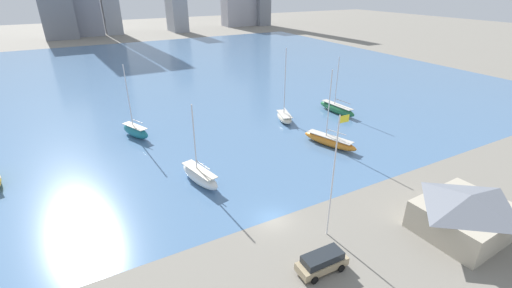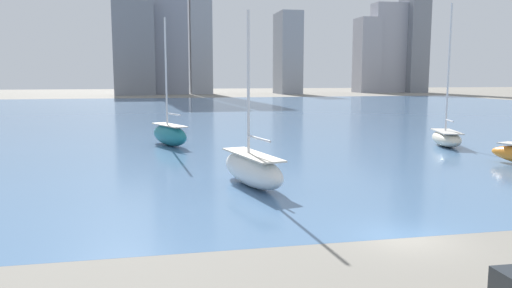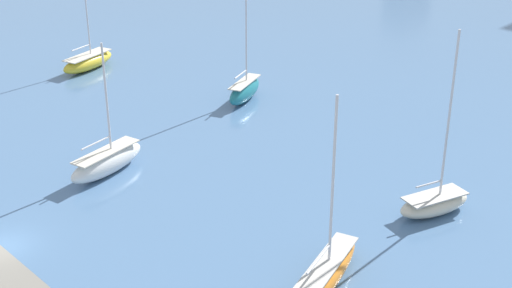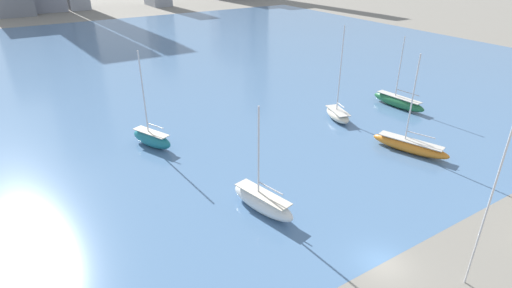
% 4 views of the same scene
% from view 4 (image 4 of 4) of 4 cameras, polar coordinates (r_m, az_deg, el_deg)
% --- Properties ---
extents(ground_plane, '(500.00, 500.00, 0.00)m').
position_cam_4_polar(ground_plane, '(36.30, 17.60, -15.94)').
color(ground_plane, gray).
extents(harbor_water, '(180.00, 140.00, 0.00)m').
position_cam_4_polar(harbor_water, '(91.95, -16.99, 10.26)').
color(harbor_water, '#4C7099').
rests_on(harbor_water, ground_plane).
extents(flag_pole, '(1.24, 0.14, 13.67)m').
position_cam_4_polar(flag_pole, '(32.90, 30.33, -7.53)').
color(flag_pole, silver).
rests_on(flag_pole, ground_plane).
extents(sailboat_orange, '(4.95, 9.88, 12.60)m').
position_cam_4_polar(sailboat_orange, '(54.60, 21.12, -0.20)').
color(sailboat_orange, orange).
rests_on(sailboat_orange, harbor_water).
extents(sailboat_teal, '(4.24, 6.81, 12.65)m').
position_cam_4_polar(sailboat_teal, '(54.01, -14.68, 0.78)').
color(sailboat_teal, '#1E757F').
rests_on(sailboat_teal, harbor_water).
extents(sailboat_white, '(3.68, 8.08, 11.03)m').
position_cam_4_polar(sailboat_white, '(39.78, 0.95, -8.25)').
color(sailboat_white, white).
rests_on(sailboat_white, harbor_water).
extents(sailboat_cream, '(3.93, 6.46, 13.96)m').
position_cam_4_polar(sailboat_cream, '(61.98, 11.58, 4.22)').
color(sailboat_cream, beige).
rests_on(sailboat_cream, harbor_water).
extents(sailboat_green, '(2.49, 9.62, 11.40)m').
position_cam_4_polar(sailboat_green, '(69.61, 19.66, 5.74)').
color(sailboat_green, '#236B3D').
rests_on(sailboat_green, harbor_water).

